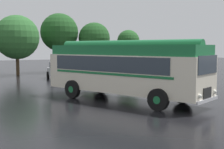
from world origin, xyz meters
name	(u,v)px	position (x,y,z in m)	size (l,w,h in m)	color
ground_plane	(131,99)	(0.00, 0.00, 0.00)	(120.00, 120.00, 0.00)	black
vintage_bus	(124,68)	(-0.63, -0.24, 1.89)	(6.38, 10.20, 3.49)	silver
car_near_left	(59,70)	(-0.37, 13.36, 0.85)	(2.30, 4.36, 1.66)	#B7BABF
car_mid_left	(83,69)	(2.57, 14.37, 0.85)	(2.23, 4.33, 1.66)	silver
tree_centre	(17,37)	(-3.27, 19.13, 4.20)	(4.80, 4.80, 6.56)	#4C3823
tree_right_of_centre	(59,32)	(2.02, 20.82, 4.89)	(4.56, 4.56, 7.16)	#4C3823
tree_far_right	(93,38)	(5.72, 19.06, 4.15)	(3.82, 3.82, 6.07)	#4C3823
tree_extra_right	(128,41)	(11.40, 20.54, 3.85)	(3.00, 3.00, 5.38)	#4C3823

